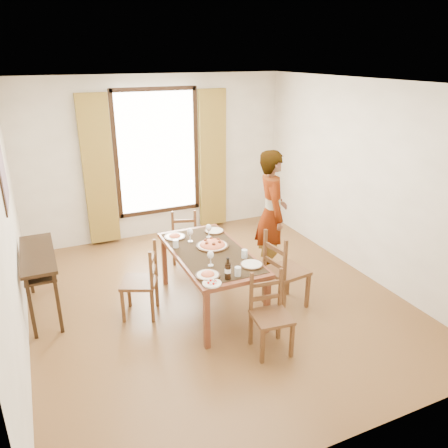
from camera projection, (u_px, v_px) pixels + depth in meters
name	position (u px, v px, depth m)	size (l,w,h in m)	color
ground	(215.00, 299.00, 5.71)	(5.00, 5.00, 0.00)	#53371A
room_shell	(210.00, 183.00, 5.25)	(4.60, 5.10, 2.74)	white
console_table	(38.00, 261.00, 5.20)	(0.38, 1.20, 0.80)	black
dining_table	(210.00, 257.00, 5.32)	(0.85, 1.67, 0.76)	brown
chair_west	(142.00, 283.00, 5.23)	(0.54, 0.54, 0.92)	brown
chair_north	(184.00, 237.00, 6.61)	(0.47, 0.47, 0.86)	brown
chair_south	(270.00, 316.00, 4.61)	(0.43, 0.43, 0.88)	brown
chair_east	(284.00, 272.00, 5.39)	(0.51, 0.51, 1.01)	brown
man	(272.00, 214.00, 6.10)	(0.61, 0.76, 1.81)	#9C9EA4
plate_sw	(208.00, 274.00, 4.70)	(0.27, 0.27, 0.05)	silver
plate_se	(252.00, 263.00, 4.93)	(0.27, 0.27, 0.05)	silver
plate_nw	(175.00, 236.00, 5.68)	(0.27, 0.27, 0.05)	silver
plate_ne	(214.00, 230.00, 5.87)	(0.27, 0.27, 0.05)	silver
pasta_platter	(212.00, 243.00, 5.40)	(0.40, 0.40, 0.10)	red
caprese_plate	(212.00, 282.00, 4.53)	(0.20, 0.20, 0.04)	silver
wine_glass_a	(211.00, 258.00, 4.90)	(0.08, 0.08, 0.18)	white
wine_glass_b	(209.00, 231.00, 5.66)	(0.08, 0.08, 0.18)	white
wine_glass_c	(190.00, 235.00, 5.53)	(0.08, 0.08, 0.18)	white
tumbler_a	(244.00, 254.00, 5.11)	(0.07, 0.07, 0.10)	silver
tumbler_b	(176.00, 244.00, 5.38)	(0.07, 0.07, 0.10)	silver
tumbler_c	(238.00, 271.00, 4.70)	(0.07, 0.07, 0.10)	silver
wine_bottle	(228.00, 268.00, 4.60)	(0.07, 0.07, 0.25)	black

